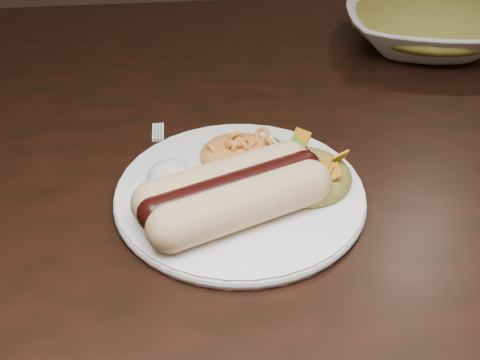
{
  "coord_description": "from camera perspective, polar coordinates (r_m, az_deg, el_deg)",
  "views": [
    {
      "loc": [
        -0.05,
        -0.54,
        1.09
      ],
      "look_at": [
        -0.0,
        -0.12,
        0.77
      ],
      "focal_mm": 42.0,
      "sensor_mm": 36.0,
      "label": 1
    }
  ],
  "objects": [
    {
      "name": "bowl_filling",
      "position": [
        0.89,
        18.63,
        15.78
      ],
      "size": [
        0.28,
        0.28,
        0.06
      ],
      "primitive_type": "ellipsoid",
      "rotation": [
        0.0,
        0.0,
        -0.27
      ],
      "color": "#BA5B28",
      "rests_on": "serving_bowl"
    },
    {
      "name": "sour_cream",
      "position": [
        0.54,
        -7.15,
        0.89
      ],
      "size": [
        0.05,
        0.05,
        0.03
      ],
      "primitive_type": "ellipsoid",
      "rotation": [
        0.0,
        0.0,
        -0.23
      ],
      "color": "silver",
      "rests_on": "plate"
    },
    {
      "name": "plate",
      "position": [
        0.54,
        -0.0,
        -1.37
      ],
      "size": [
        0.28,
        0.28,
        0.01
      ],
      "primitive_type": "cylinder",
      "rotation": [
        0.0,
        0.0,
        0.19
      ],
      "color": "white",
      "rests_on": "table"
    },
    {
      "name": "serving_bowl",
      "position": [
        0.9,
        18.37,
        14.54
      ],
      "size": [
        0.29,
        0.29,
        0.06
      ],
      "primitive_type": "imported",
      "rotation": [
        0.0,
        0.0,
        -0.23
      ],
      "color": "silver",
      "rests_on": "table"
    },
    {
      "name": "table",
      "position": [
        0.7,
        -0.93,
        -1.8
      ],
      "size": [
        1.6,
        0.9,
        0.75
      ],
      "color": "black",
      "rests_on": "floor"
    },
    {
      "name": "taco_salad",
      "position": [
        0.54,
        6.54,
        1.21
      ],
      "size": [
        0.09,
        0.09,
        0.04
      ],
      "rotation": [
        0.0,
        0.0,
        -0.29
      ],
      "color": "#BA5B28",
      "rests_on": "plate"
    },
    {
      "name": "mac_and_cheese",
      "position": [
        0.58,
        -0.09,
        3.64
      ],
      "size": [
        0.1,
        0.1,
        0.03
      ],
      "primitive_type": "ellipsoid",
      "rotation": [
        0.0,
        0.0,
        0.36
      ],
      "color": "gold",
      "rests_on": "plate"
    },
    {
      "name": "hotdog",
      "position": [
        0.5,
        -0.65,
        -1.2
      ],
      "size": [
        0.15,
        0.12,
        0.04
      ],
      "rotation": [
        0.0,
        0.0,
        0.37
      ],
      "color": "#F8D488",
      "rests_on": "plate"
    },
    {
      "name": "fork",
      "position": [
        0.6,
        -8.39,
        1.6
      ],
      "size": [
        0.07,
        0.13,
        0.0
      ],
      "primitive_type": "cube",
      "rotation": [
        0.0,
        0.0,
        -0.41
      ],
      "color": "white",
      "rests_on": "table"
    }
  ]
}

